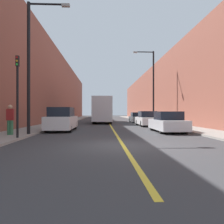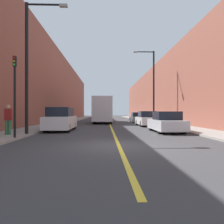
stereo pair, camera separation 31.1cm
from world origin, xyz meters
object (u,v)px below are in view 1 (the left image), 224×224
object	(u,v)px
street_lamp_right	(152,83)
pedestrian	(10,119)
bus	(102,110)
car_right_near	(167,123)
traffic_light	(17,93)
parked_suv_left	(62,120)
car_right_far	(137,118)
car_right_mid	(147,119)
street_lamp_left	(32,59)

from	to	relation	value
street_lamp_right	pedestrian	distance (m)	18.33
pedestrian	street_lamp_right	bearing A→B (deg)	49.71
street_lamp_right	bus	bearing A→B (deg)	143.53
pedestrian	car_right_near	bearing A→B (deg)	14.61
traffic_light	street_lamp_right	bearing A→B (deg)	55.05
traffic_light	pedestrian	distance (m)	2.28
parked_suv_left	car_right_far	distance (m)	14.94
car_right_mid	street_lamp_left	size ratio (longest dim) A/B	0.57
car_right_mid	street_lamp_right	xyz separation A→B (m)	(1.41, 3.77, 4.41)
street_lamp_right	traffic_light	size ratio (longest dim) A/B	2.08
bus	street_lamp_left	distance (m)	18.40
street_lamp_left	traffic_light	bearing A→B (deg)	-93.22
bus	traffic_light	size ratio (longest dim) A/B	2.80
street_lamp_left	parked_suv_left	bearing A→B (deg)	71.66
street_lamp_left	pedestrian	bearing A→B (deg)	-154.16
car_right_far	pedestrian	distance (m)	19.61
car_right_far	parked_suv_left	bearing A→B (deg)	-122.28
car_right_near	traffic_light	bearing A→B (deg)	-155.74
car_right_mid	pedestrian	size ratio (longest dim) A/B	2.61
car_right_far	street_lamp_right	distance (m)	5.57
car_right_far	street_lamp_right	size ratio (longest dim) A/B	0.51
car_right_near	car_right_mid	world-z (taller)	car_right_mid
parked_suv_left	car_right_mid	size ratio (longest dim) A/B	1.05
parked_suv_left	street_lamp_left	distance (m)	5.38
car_right_mid	traffic_light	xyz separation A→B (m)	(-9.17, -11.35, 1.74)
car_right_mid	traffic_light	distance (m)	14.69
traffic_light	bus	bearing A→B (deg)	77.39
street_lamp_right	street_lamp_left	bearing A→B (deg)	-128.60
street_lamp_left	traffic_light	world-z (taller)	street_lamp_left
bus	parked_suv_left	xyz separation A→B (m)	(-3.11, -14.11, -0.97)
car_right_near	traffic_light	world-z (taller)	traffic_light
car_right_far	traffic_light	size ratio (longest dim) A/B	1.06
parked_suv_left	car_right_far	world-z (taller)	parked_suv_left
bus	pedestrian	distance (m)	18.99
car_right_far	street_lamp_right	xyz separation A→B (m)	(1.30, -3.08, 4.46)
traffic_light	pedestrian	world-z (taller)	traffic_light
car_right_far	car_right_near	bearing A→B (deg)	-90.29
car_right_mid	car_right_far	distance (m)	6.86
car_right_near	street_lamp_right	bearing A→B (deg)	82.86
bus	car_right_far	bearing A→B (deg)	-16.90
car_right_far	pedestrian	xyz separation A→B (m)	(-10.26, -16.71, 0.38)
car_right_mid	car_right_far	world-z (taller)	car_right_mid
car_right_far	street_lamp_left	world-z (taller)	street_lamp_left
car_right_mid	parked_suv_left	bearing A→B (deg)	-143.74
car_right_mid	street_lamp_left	bearing A→B (deg)	-134.15
parked_suv_left	street_lamp_right	distance (m)	13.98
bus	street_lamp_left	size ratio (longest dim) A/B	1.47
car_right_near	traffic_light	size ratio (longest dim) A/B	1.05
parked_suv_left	street_lamp_right	size ratio (longest dim) A/B	0.55
car_right_far	street_lamp_right	bearing A→B (deg)	-67.07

